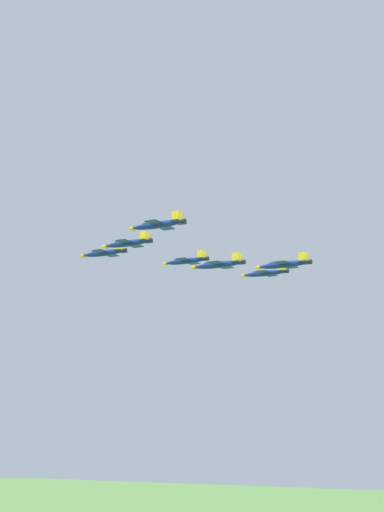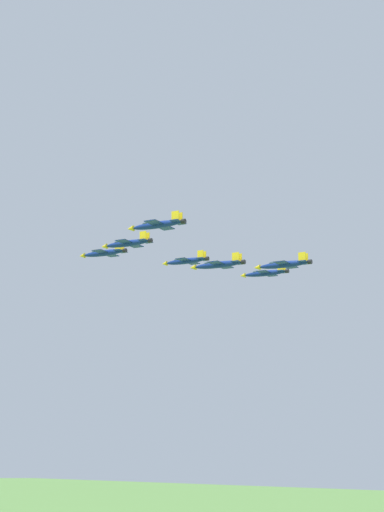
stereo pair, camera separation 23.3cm
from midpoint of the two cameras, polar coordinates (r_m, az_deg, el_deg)
The scene contains 7 objects.
jet_lead at distance 234.93m, azimuth -6.46°, elevation 0.23°, with size 16.83×10.18×3.54m.
jet_left_wingman at distance 210.64m, azimuth -4.72°, elevation 0.94°, with size 16.10×9.73×3.39m.
jet_right_wingman at distance 238.20m, azimuth -0.42°, elevation -0.36°, with size 16.43×9.92×3.46m.
jet_left_outer at distance 187.05m, azimuth -2.53°, elevation 2.30°, with size 16.10×9.74×3.39m.
jet_right_outer at distance 243.76m, azimuth 5.39°, elevation -1.26°, with size 16.48×9.93×3.47m.
jet_slot_rear at distance 214.03m, azimuth 1.96°, elevation -0.63°, with size 16.92×10.21×3.57m.
jet_trailing at distance 205.96m, azimuth 6.75°, elevation -0.62°, with size 16.33×9.84×3.44m.
Camera 2 is at (124.73, -211.81, 57.23)m, focal length 54.68 mm.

